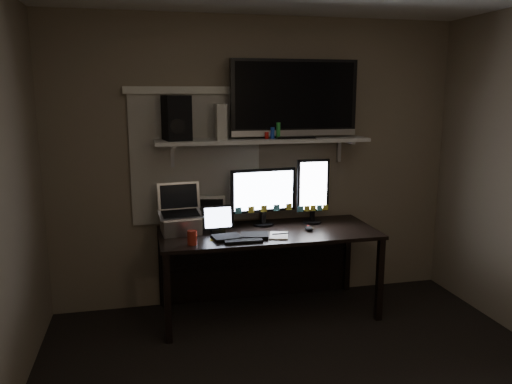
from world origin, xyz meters
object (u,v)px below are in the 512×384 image
object	(u,v)px
keyboard	(241,237)
laptop	(180,210)
monitor_portrait	(313,191)
mouse	(309,229)
tablet	(218,219)
game_console	(220,122)
tv	(294,99)
speaker	(176,118)
desk	(265,247)
cup	(192,238)
monitor_landscape	(263,196)

from	to	relation	value
keyboard	laptop	xyz separation A→B (m)	(-0.45, 0.26, 0.18)
monitor_portrait	mouse	bearing A→B (deg)	-115.67
tablet	game_console	distance (m)	0.80
tablet	tv	distance (m)	1.19
mouse	speaker	world-z (taller)	speaker
tablet	keyboard	bearing A→B (deg)	-57.13
laptop	game_console	distance (m)	0.79
tv	speaker	size ratio (longest dim) A/B	3.04
monitor_portrait	tablet	bearing A→B (deg)	-172.68
desk	mouse	xyz separation A→B (m)	(0.33, -0.19, 0.19)
tv	keyboard	bearing A→B (deg)	-146.35
desk	cup	bearing A→B (deg)	-151.11
keyboard	laptop	world-z (taller)	laptop
cup	speaker	distance (m)	0.99
desk	monitor_portrait	size ratio (longest dim) A/B	3.13
keyboard	tv	size ratio (longest dim) A/B	0.41
desk	monitor_portrait	xyz separation A→B (m)	(0.44, 0.04, 0.46)
desk	mouse	size ratio (longest dim) A/B	18.48
tablet	laptop	bearing A→B (deg)	167.81
desk	monitor_portrait	distance (m)	0.64
keyboard	tablet	size ratio (longest dim) A/B	1.72
mouse	speaker	bearing A→B (deg)	151.89
cup	keyboard	bearing A→B (deg)	11.24
keyboard	mouse	size ratio (longest dim) A/B	4.62
monitor_landscape	keyboard	world-z (taller)	monitor_landscape
speaker	monitor_landscape	bearing A→B (deg)	-12.40
monitor_portrait	keyboard	world-z (taller)	monitor_portrait
speaker	mouse	bearing A→B (deg)	-25.75
desk	speaker	xyz separation A→B (m)	(-0.72, 0.09, 1.11)
laptop	speaker	distance (m)	0.74
monitor_landscape	tv	bearing A→B (deg)	-4.08
tablet	monitor_landscape	bearing A→B (deg)	16.28
monitor_portrait	keyboard	size ratio (longest dim) A/B	1.28
monitor_portrait	mouse	world-z (taller)	monitor_portrait
monitor_landscape	speaker	distance (m)	0.99
laptop	tv	distance (m)	1.33
mouse	monitor_landscape	bearing A→B (deg)	128.65
monitor_landscape	tv	size ratio (longest dim) A/B	0.53
keyboard	tablet	world-z (taller)	tablet
tablet	game_console	xyz separation A→B (m)	(0.06, 0.17, 0.78)
game_console	speaker	distance (m)	0.36
keyboard	speaker	size ratio (longest dim) A/B	1.25
keyboard	mouse	distance (m)	0.61
cup	game_console	size ratio (longest dim) A/B	0.37
game_console	keyboard	bearing A→B (deg)	-73.58
monitor_portrait	game_console	bearing A→B (deg)	175.89
desk	tablet	size ratio (longest dim) A/B	6.87
game_console	tablet	bearing A→B (deg)	-106.21
tv	speaker	distance (m)	1.00
game_console	mouse	bearing A→B (deg)	-19.62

